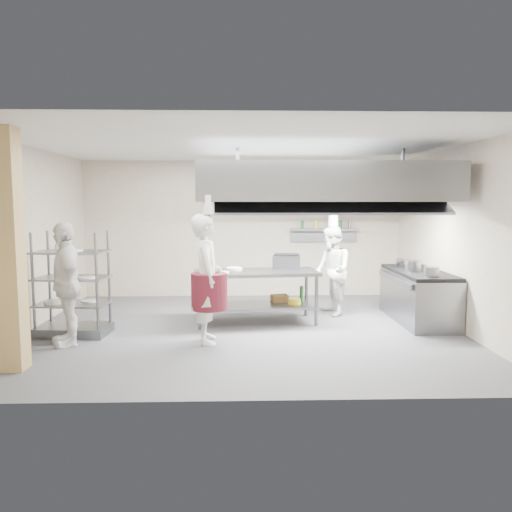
{
  "coord_description": "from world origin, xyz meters",
  "views": [
    {
      "loc": [
        -0.05,
        -8.08,
        2.09
      ],
      "look_at": [
        0.2,
        0.2,
        1.2
      ],
      "focal_mm": 35.0,
      "sensor_mm": 36.0,
      "label": 1
    }
  ],
  "objects_px": {
    "chef_head": "(207,279)",
    "chef_plating": "(66,284)",
    "pass_rack": "(72,284)",
    "griddle": "(286,262)",
    "stockpot": "(413,266)",
    "island": "(256,297)",
    "cooking_range": "(418,297)",
    "chef_line": "(332,271)"
  },
  "relations": [
    {
      "from": "chef_head",
      "to": "chef_plating",
      "type": "relative_size",
      "value": 1.06
    },
    {
      "from": "pass_rack",
      "to": "griddle",
      "type": "relative_size",
      "value": 3.36
    },
    {
      "from": "chef_head",
      "to": "griddle",
      "type": "relative_size",
      "value": 3.94
    },
    {
      "from": "griddle",
      "to": "stockpot",
      "type": "bearing_deg",
      "value": -2.67
    },
    {
      "from": "chef_plating",
      "to": "chef_head",
      "type": "bearing_deg",
      "value": 64.86
    },
    {
      "from": "island",
      "to": "cooking_range",
      "type": "bearing_deg",
      "value": -5.78
    },
    {
      "from": "chef_line",
      "to": "griddle",
      "type": "relative_size",
      "value": 3.4
    },
    {
      "from": "stockpot",
      "to": "griddle",
      "type": "bearing_deg",
      "value": 170.57
    },
    {
      "from": "island",
      "to": "chef_head",
      "type": "height_order",
      "value": "chef_head"
    },
    {
      "from": "griddle",
      "to": "stockpot",
      "type": "relative_size",
      "value": 1.78
    },
    {
      "from": "stockpot",
      "to": "cooking_range",
      "type": "bearing_deg",
      "value": 30.34
    },
    {
      "from": "island",
      "to": "stockpot",
      "type": "distance_m",
      "value": 2.78
    },
    {
      "from": "pass_rack",
      "to": "chef_line",
      "type": "height_order",
      "value": "chef_line"
    },
    {
      "from": "island",
      "to": "cooking_range",
      "type": "height_order",
      "value": "island"
    },
    {
      "from": "pass_rack",
      "to": "chef_head",
      "type": "distance_m",
      "value": 2.21
    },
    {
      "from": "island",
      "to": "stockpot",
      "type": "relative_size",
      "value": 7.78
    },
    {
      "from": "chef_line",
      "to": "stockpot",
      "type": "relative_size",
      "value": 6.07
    },
    {
      "from": "chef_plating",
      "to": "stockpot",
      "type": "relative_size",
      "value": 6.62
    },
    {
      "from": "cooking_range",
      "to": "chef_head",
      "type": "height_order",
      "value": "chef_head"
    },
    {
      "from": "chef_head",
      "to": "chef_plating",
      "type": "bearing_deg",
      "value": 84.74
    },
    {
      "from": "chef_plating",
      "to": "griddle",
      "type": "relative_size",
      "value": 3.71
    },
    {
      "from": "pass_rack",
      "to": "chef_plating",
      "type": "bearing_deg",
      "value": -75.39
    },
    {
      "from": "island",
      "to": "chef_line",
      "type": "distance_m",
      "value": 1.57
    },
    {
      "from": "cooking_range",
      "to": "chef_head",
      "type": "relative_size",
      "value": 1.04
    },
    {
      "from": "chef_plating",
      "to": "griddle",
      "type": "xyz_separation_m",
      "value": [
        3.38,
        1.58,
        0.12
      ]
    },
    {
      "from": "chef_plating",
      "to": "cooking_range",
      "type": "bearing_deg",
      "value": 76.29
    },
    {
      "from": "chef_line",
      "to": "stockpot",
      "type": "bearing_deg",
      "value": 55.82
    },
    {
      "from": "stockpot",
      "to": "chef_plating",
      "type": "bearing_deg",
      "value": -167.58
    },
    {
      "from": "island",
      "to": "chef_plating",
      "type": "distance_m",
      "value": 3.13
    },
    {
      "from": "chef_plating",
      "to": "griddle",
      "type": "bearing_deg",
      "value": 88.48
    },
    {
      "from": "griddle",
      "to": "stockpot",
      "type": "height_order",
      "value": "griddle"
    },
    {
      "from": "chef_plating",
      "to": "griddle",
      "type": "distance_m",
      "value": 3.73
    },
    {
      "from": "chef_head",
      "to": "chef_plating",
      "type": "height_order",
      "value": "chef_head"
    },
    {
      "from": "island",
      "to": "griddle",
      "type": "relative_size",
      "value": 4.36
    },
    {
      "from": "pass_rack",
      "to": "chef_plating",
      "type": "height_order",
      "value": "chef_plating"
    },
    {
      "from": "chef_line",
      "to": "island",
      "type": "bearing_deg",
      "value": -78.12
    },
    {
      "from": "stockpot",
      "to": "island",
      "type": "bearing_deg",
      "value": 178.6
    },
    {
      "from": "chef_head",
      "to": "griddle",
      "type": "bearing_deg",
      "value": -47.71
    },
    {
      "from": "chef_line",
      "to": "stockpot",
      "type": "height_order",
      "value": "chef_line"
    },
    {
      "from": "chef_line",
      "to": "stockpot",
      "type": "distance_m",
      "value": 1.45
    },
    {
      "from": "chef_plating",
      "to": "chef_line",
      "type": "bearing_deg",
      "value": 86.74
    },
    {
      "from": "chef_head",
      "to": "stockpot",
      "type": "xyz_separation_m",
      "value": [
        3.5,
        1.17,
        0.03
      ]
    }
  ]
}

